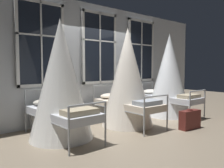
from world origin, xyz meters
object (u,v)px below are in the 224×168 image
(cot_second, at_px, (127,79))
(cot_third, at_px, (169,76))
(suitcase_dark, at_px, (190,120))
(cot_first, at_px, (61,81))

(cot_second, bearing_deg, cot_third, -87.68)
(suitcase_dark, bearing_deg, cot_third, 60.51)
(cot_second, height_order, suitcase_dark, cot_second)
(cot_second, bearing_deg, cot_first, 89.12)
(cot_first, relative_size, suitcase_dark, 4.18)
(cot_first, relative_size, cot_second, 1.00)
(cot_second, distance_m, suitcase_dark, 1.76)
(cot_first, distance_m, cot_third, 3.50)
(cot_second, bearing_deg, suitcase_dark, -143.90)
(suitcase_dark, bearing_deg, cot_second, 130.36)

